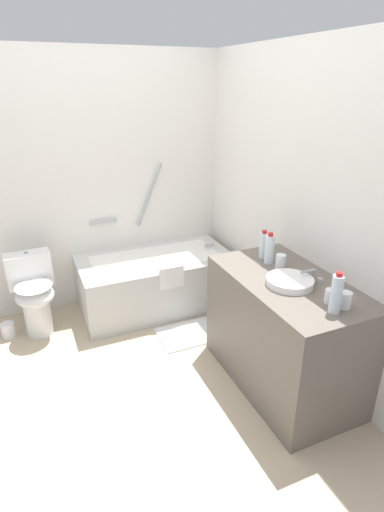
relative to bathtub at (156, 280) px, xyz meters
name	(u,v)px	position (x,y,z in m)	size (l,w,h in m)	color
ground_plane	(126,387)	(-0.59, -1.02, -0.27)	(3.77, 3.77, 0.00)	#C1AD8E
wall_back_tiled	(77,186)	(-0.59, 0.42, 0.88)	(3.14, 0.10, 2.30)	white
wall_right_mirror	(304,210)	(0.83, -1.02, 0.88)	(0.10, 3.17, 2.30)	white
bathtub	(156,280)	(0.00, 0.00, 0.00)	(1.43, 0.74, 1.31)	silver
toilet	(34,293)	(-1.10, -0.01, 0.10)	(0.38, 0.48, 0.70)	white
vanity_counter	(283,333)	(0.46, -1.39, 0.14)	(0.63, 1.15, 0.82)	#6B6056
sink_basin	(290,282)	(0.42, -1.45, 0.57)	(0.30, 0.30, 0.05)	white
sink_faucet	(312,275)	(0.60, -1.45, 0.58)	(0.13, 0.15, 0.08)	#A4A4A9
water_bottle_0	(336,294)	(0.45, -1.83, 0.66)	(0.07, 0.07, 0.25)	silver
water_bottle_1	(269,249)	(0.49, -1.10, 0.65)	(0.07, 0.07, 0.23)	silver
water_bottle_2	(264,245)	(0.50, -1.01, 0.65)	(0.06, 0.06, 0.21)	silver
drinking_glass_0	(330,296)	(0.50, -1.73, 0.59)	(0.06, 0.06, 0.09)	white
drinking_glass_1	(345,300)	(0.54, -1.81, 0.60)	(0.07, 0.07, 0.10)	white
drinking_glass_2	(281,262)	(0.51, -1.22, 0.60)	(0.07, 0.07, 0.10)	white
bath_mat	(193,333)	(0.12, -0.60, -0.27)	(0.59, 0.38, 0.01)	white
toilet_paper_roll	(8,330)	(-1.35, -0.01, -0.21)	(0.11, 0.11, 0.13)	white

